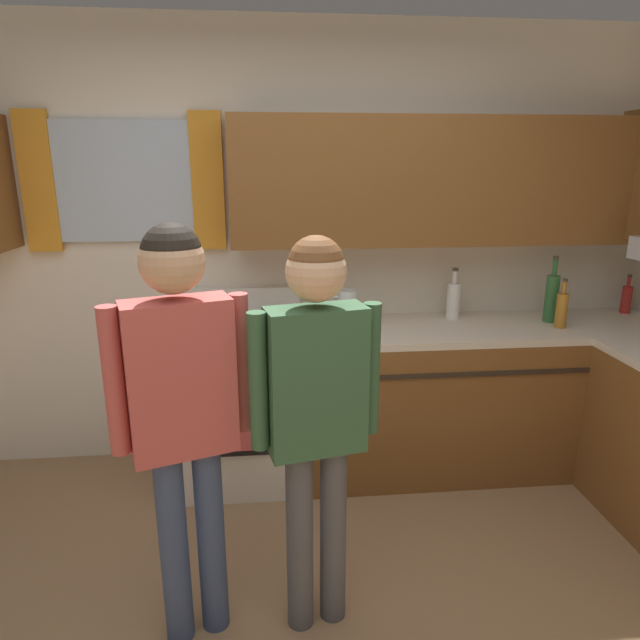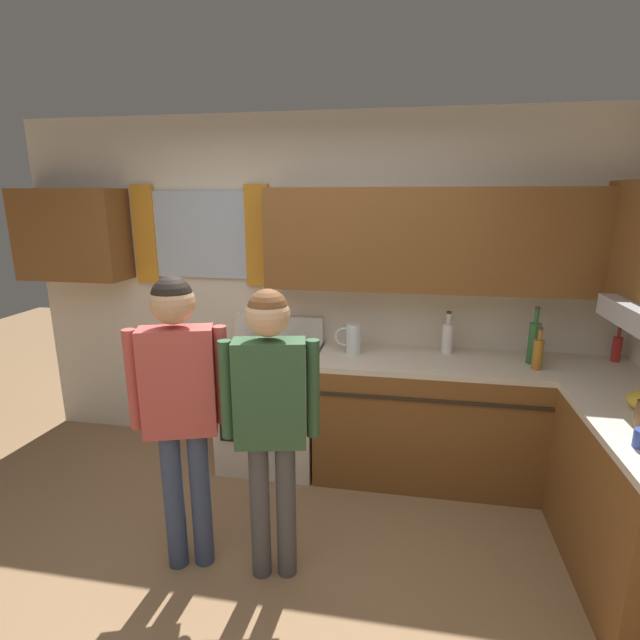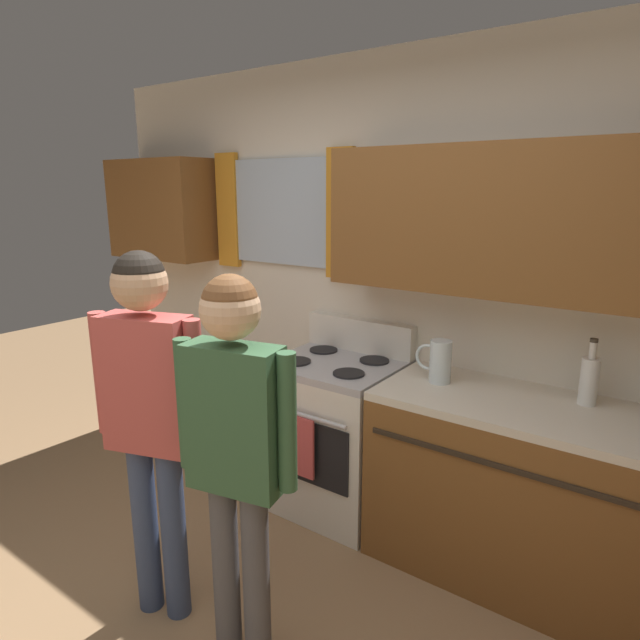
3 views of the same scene
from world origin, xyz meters
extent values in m
cube|color=silver|center=(0.00, 1.90, 1.30)|extent=(4.60, 0.10, 2.60)
cube|color=silver|center=(-0.86, 1.83, 1.71)|extent=(0.75, 0.03, 0.66)
cube|color=orange|center=(-1.32, 1.82, 1.71)|extent=(0.18, 0.04, 0.76)
cube|color=orange|center=(-0.40, 1.82, 1.71)|extent=(0.18, 0.04, 0.76)
cube|color=brown|center=(1.02, 1.69, 1.71)|extent=(2.57, 0.32, 0.70)
cube|color=brown|center=(1.22, 1.54, 0.43)|extent=(2.16, 0.62, 0.86)
cube|color=beige|center=(1.22, 1.54, 0.88)|extent=(2.16, 0.62, 0.04)
cube|color=#2D2319|center=(1.22, 1.23, 0.72)|extent=(2.04, 0.01, 0.02)
cube|color=silver|center=(-0.24, 1.54, 0.43)|extent=(0.71, 0.62, 0.86)
cube|color=black|center=(-0.24, 1.23, 0.48)|extent=(0.59, 0.01, 0.36)
cylinder|color=#ADADB2|center=(-0.24, 1.20, 0.70)|extent=(0.59, 0.02, 0.02)
cube|color=#ADADB2|center=(-0.24, 1.54, 0.88)|extent=(0.71, 0.62, 0.04)
cube|color=silver|center=(-0.24, 1.81, 1.00)|extent=(0.71, 0.08, 0.20)
cylinder|color=black|center=(-0.42, 1.40, 0.91)|extent=(0.17, 0.17, 0.01)
cylinder|color=black|center=(-0.06, 1.40, 0.91)|extent=(0.17, 0.17, 0.01)
cylinder|color=black|center=(-0.42, 1.68, 0.91)|extent=(0.17, 0.17, 0.01)
cylinder|color=black|center=(-0.06, 1.68, 0.91)|extent=(0.17, 0.17, 0.01)
cube|color=#CC4C4C|center=(-0.24, 1.19, 0.52)|extent=(0.20, 0.02, 0.34)
cylinder|color=#2D6633|center=(1.60, 1.57, 1.04)|extent=(0.08, 0.08, 0.28)
cylinder|color=#2D6633|center=(1.60, 1.57, 1.23)|extent=(0.03, 0.03, 0.10)
cylinder|color=#3F382D|center=(1.60, 1.57, 1.29)|extent=(0.03, 0.03, 0.02)
cylinder|color=white|center=(1.05, 1.69, 1.01)|extent=(0.08, 0.08, 0.22)
cylinder|color=white|center=(1.05, 1.69, 1.16)|extent=(0.03, 0.03, 0.08)
cylinder|color=#3F382D|center=(1.05, 1.69, 1.21)|extent=(0.03, 0.03, 0.02)
cylinder|color=red|center=(2.18, 1.72, 0.99)|extent=(0.06, 0.06, 0.17)
cylinder|color=red|center=(2.18, 1.72, 1.10)|extent=(0.02, 0.02, 0.06)
cylinder|color=#3F382D|center=(2.18, 1.72, 1.14)|extent=(0.03, 0.03, 0.02)
cylinder|color=#B27223|center=(1.60, 1.45, 1.00)|extent=(0.06, 0.06, 0.20)
cylinder|color=#B27223|center=(1.60, 1.45, 1.14)|extent=(0.02, 0.02, 0.07)
cylinder|color=#3F382D|center=(1.60, 1.45, 1.18)|extent=(0.03, 0.03, 0.02)
cylinder|color=silver|center=(0.38, 1.58, 1.01)|extent=(0.11, 0.11, 0.22)
torus|color=silver|center=(0.31, 1.58, 1.02)|extent=(0.14, 0.02, 0.14)
cylinder|color=#38476B|center=(-0.32, 0.41, 0.40)|extent=(0.11, 0.11, 0.80)
cylinder|color=#38476B|center=(-0.46, 0.36, 0.40)|extent=(0.11, 0.11, 0.80)
cube|color=#BF4C47|center=(-0.39, 0.39, 1.09)|extent=(0.40, 0.26, 0.57)
cylinder|color=#BF4C47|center=(-0.18, 0.45, 1.11)|extent=(0.07, 0.07, 0.52)
cylinder|color=#BF4C47|center=(-0.60, 0.32, 1.11)|extent=(0.07, 0.07, 0.52)
sphere|color=tan|center=(-0.39, 0.39, 1.50)|extent=(0.22, 0.22, 0.22)
sphere|color=black|center=(-0.39, 0.39, 1.53)|extent=(0.20, 0.20, 0.20)
cylinder|color=#4C4C51|center=(0.16, 0.41, 0.39)|extent=(0.10, 0.10, 0.78)
cylinder|color=#4C4C51|center=(0.02, 0.38, 0.39)|extent=(0.10, 0.10, 0.78)
cube|color=#335938|center=(0.09, 0.39, 1.06)|extent=(0.38, 0.22, 0.55)
cylinder|color=#335938|center=(0.30, 0.44, 1.08)|extent=(0.07, 0.07, 0.51)
cylinder|color=#335938|center=(-0.12, 0.35, 1.08)|extent=(0.07, 0.07, 0.51)
sphere|color=#DBAD84|center=(0.09, 0.39, 1.46)|extent=(0.21, 0.21, 0.21)
sphere|color=brown|center=(0.09, 0.39, 1.49)|extent=(0.20, 0.20, 0.20)
camera|label=1|loc=(-0.08, -1.47, 1.82)|focal=31.03mm
camera|label=2|loc=(0.73, -1.76, 2.00)|focal=27.13mm
camera|label=3|loc=(1.39, -0.89, 1.86)|focal=30.17mm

